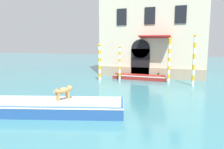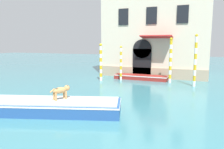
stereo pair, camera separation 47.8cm
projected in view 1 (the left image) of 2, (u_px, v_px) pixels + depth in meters
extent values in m
cube|color=beige|center=(155.00, 11.00, 24.77)|extent=(11.23, 6.00, 14.55)
cube|color=tan|center=(148.00, 73.00, 22.91)|extent=(11.23, 0.16, 1.10)
cube|color=black|center=(140.00, 63.00, 23.06)|extent=(1.95, 0.14, 3.05)
cylinder|color=black|center=(141.00, 49.00, 22.84)|extent=(1.95, 0.14, 1.95)
cube|color=black|center=(122.00, 17.00, 23.08)|extent=(1.08, 0.10, 1.69)
cube|color=black|center=(150.00, 16.00, 22.07)|extent=(1.08, 0.10, 1.69)
cube|color=black|center=(181.00, 14.00, 21.06)|extent=(1.08, 0.10, 1.69)
cube|color=#B22323|center=(155.00, 37.00, 21.54)|extent=(3.10, 1.40, 0.29)
cube|color=#234C8C|center=(49.00, 107.00, 11.48)|extent=(8.10, 4.33, 0.64)
cube|color=white|center=(49.00, 103.00, 11.44)|extent=(8.14, 4.36, 0.08)
cube|color=#B2B7BC|center=(49.00, 101.00, 11.43)|extent=(7.83, 4.10, 0.06)
cylinder|color=tan|center=(66.00, 95.00, 11.73)|extent=(0.10, 0.10, 0.42)
cylinder|color=tan|center=(69.00, 96.00, 11.57)|extent=(0.10, 0.10, 0.42)
cylinder|color=tan|center=(57.00, 97.00, 11.34)|extent=(0.10, 0.10, 0.42)
cylinder|color=tan|center=(59.00, 98.00, 11.17)|extent=(0.10, 0.10, 0.42)
ellipsoid|color=tan|center=(63.00, 91.00, 11.41)|extent=(0.65, 0.84, 0.33)
ellipsoid|color=#382D23|center=(61.00, 89.00, 11.32)|extent=(0.36, 0.41, 0.12)
sphere|color=tan|center=(70.00, 88.00, 11.68)|extent=(0.31, 0.31, 0.31)
cone|color=#382D23|center=(69.00, 86.00, 11.73)|extent=(0.09, 0.09, 0.12)
cone|color=#382D23|center=(70.00, 86.00, 11.60)|extent=(0.09, 0.09, 0.12)
cylinder|color=tan|center=(55.00, 91.00, 11.11)|extent=(0.19, 0.28, 0.22)
cube|color=maroon|center=(139.00, 77.00, 22.12)|extent=(5.33, 1.45, 0.45)
cube|color=white|center=(139.00, 75.00, 22.10)|extent=(5.36, 1.48, 0.08)
cube|color=#8C7251|center=(139.00, 77.00, 22.13)|extent=(2.94, 1.07, 0.41)
cylinder|color=white|center=(100.00, 79.00, 21.36)|extent=(0.26, 0.26, 0.37)
cylinder|color=gold|center=(100.00, 75.00, 21.30)|extent=(0.26, 0.26, 0.37)
cylinder|color=white|center=(100.00, 71.00, 21.25)|extent=(0.26, 0.26, 0.37)
cylinder|color=gold|center=(100.00, 67.00, 21.20)|extent=(0.26, 0.26, 0.37)
cylinder|color=white|center=(100.00, 64.00, 21.14)|extent=(0.26, 0.26, 0.37)
cylinder|color=gold|center=(100.00, 60.00, 21.09)|extent=(0.26, 0.26, 0.37)
cylinder|color=white|center=(100.00, 56.00, 21.03)|extent=(0.26, 0.26, 0.37)
cylinder|color=gold|center=(100.00, 52.00, 20.98)|extent=(0.26, 0.26, 0.37)
cylinder|color=white|center=(99.00, 48.00, 20.92)|extent=(0.26, 0.26, 0.37)
sphere|color=gold|center=(99.00, 45.00, 20.88)|extent=(0.27, 0.27, 0.27)
cylinder|color=white|center=(193.00, 83.00, 18.72)|extent=(0.22, 0.22, 0.46)
cylinder|color=gold|center=(193.00, 78.00, 18.66)|extent=(0.22, 0.22, 0.46)
cylinder|color=white|center=(193.00, 73.00, 18.59)|extent=(0.22, 0.22, 0.46)
cylinder|color=gold|center=(194.00, 67.00, 18.52)|extent=(0.22, 0.22, 0.46)
cylinder|color=white|center=(194.00, 62.00, 18.45)|extent=(0.22, 0.22, 0.46)
cylinder|color=gold|center=(194.00, 56.00, 18.39)|extent=(0.22, 0.22, 0.46)
cylinder|color=white|center=(194.00, 51.00, 18.32)|extent=(0.22, 0.22, 0.46)
cylinder|color=gold|center=(195.00, 45.00, 18.25)|extent=(0.22, 0.22, 0.46)
cylinder|color=white|center=(195.00, 40.00, 18.18)|extent=(0.22, 0.22, 0.46)
sphere|color=gold|center=(195.00, 36.00, 18.14)|extent=(0.23, 0.23, 0.23)
cylinder|color=white|center=(120.00, 78.00, 21.67)|extent=(0.21, 0.21, 0.35)
cylinder|color=gold|center=(120.00, 75.00, 21.61)|extent=(0.21, 0.21, 0.35)
cylinder|color=white|center=(120.00, 71.00, 21.56)|extent=(0.21, 0.21, 0.35)
cylinder|color=gold|center=(120.00, 68.00, 21.51)|extent=(0.21, 0.21, 0.35)
cylinder|color=white|center=(120.00, 64.00, 21.46)|extent=(0.21, 0.21, 0.35)
cylinder|color=gold|center=(120.00, 61.00, 21.41)|extent=(0.21, 0.21, 0.35)
cylinder|color=white|center=(120.00, 57.00, 21.36)|extent=(0.21, 0.21, 0.35)
cylinder|color=gold|center=(120.00, 53.00, 21.31)|extent=(0.21, 0.21, 0.35)
cylinder|color=white|center=(120.00, 50.00, 21.26)|extent=(0.21, 0.21, 0.35)
sphere|color=gold|center=(120.00, 47.00, 21.22)|extent=(0.22, 0.22, 0.22)
cylinder|color=white|center=(168.00, 80.00, 20.37)|extent=(0.25, 0.25, 0.39)
cylinder|color=gold|center=(169.00, 76.00, 20.31)|extent=(0.25, 0.25, 0.39)
cylinder|color=white|center=(169.00, 72.00, 20.26)|extent=(0.25, 0.25, 0.39)
cylinder|color=gold|center=(169.00, 68.00, 20.20)|extent=(0.25, 0.25, 0.39)
cylinder|color=white|center=(169.00, 64.00, 20.14)|extent=(0.25, 0.25, 0.39)
cylinder|color=gold|center=(169.00, 60.00, 20.09)|extent=(0.25, 0.25, 0.39)
cylinder|color=white|center=(169.00, 55.00, 20.03)|extent=(0.25, 0.25, 0.39)
cylinder|color=gold|center=(170.00, 51.00, 19.97)|extent=(0.25, 0.25, 0.39)
cylinder|color=white|center=(170.00, 47.00, 19.92)|extent=(0.25, 0.25, 0.39)
cylinder|color=gold|center=(170.00, 42.00, 19.86)|extent=(0.25, 0.25, 0.39)
sphere|color=gold|center=(170.00, 39.00, 19.82)|extent=(0.26, 0.26, 0.26)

